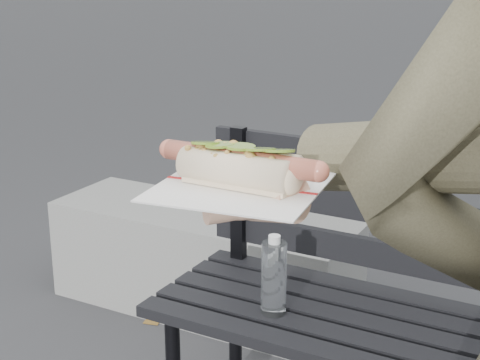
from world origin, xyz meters
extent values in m
cylinder|color=black|center=(-0.66, 1.10, 0.23)|extent=(0.04, 0.04, 0.45)
cube|color=black|center=(0.01, 0.93, 0.47)|extent=(1.50, 0.07, 0.03)
cube|color=black|center=(0.01, 1.02, 0.47)|extent=(1.50, 0.07, 0.03)
cube|color=black|center=(0.01, 1.11, 0.47)|extent=(1.50, 0.07, 0.03)
cube|color=black|center=(-0.66, 1.12, 0.67)|extent=(0.04, 0.03, 0.42)
cube|color=black|center=(0.01, 1.14, 0.57)|extent=(1.50, 0.02, 0.08)
cube|color=black|center=(0.01, 1.14, 0.70)|extent=(1.50, 0.02, 0.08)
cylinder|color=white|center=(-0.41, 0.85, 0.57)|extent=(0.06, 0.06, 0.19)
cylinder|color=white|center=(-0.41, 0.85, 0.68)|extent=(0.03, 0.03, 0.02)
cube|color=slate|center=(-1.08, 1.59, 0.20)|extent=(1.20, 0.40, 0.40)
cylinder|color=#D8A384|center=(-0.04, 0.08, 1.08)|extent=(0.09, 0.08, 0.07)
ellipsoid|color=#D8A384|center=(-0.08, 0.07, 1.07)|extent=(0.10, 0.12, 0.03)
cylinder|color=#D8A384|center=(-0.14, 0.04, 1.07)|extent=(0.05, 0.02, 0.02)
cylinder|color=#D8A384|center=(-0.14, 0.06, 1.07)|extent=(0.05, 0.02, 0.02)
cylinder|color=#D8A384|center=(-0.14, 0.08, 1.07)|extent=(0.05, 0.02, 0.02)
cylinder|color=#D8A384|center=(-0.14, 0.10, 1.07)|extent=(0.05, 0.02, 0.02)
cylinder|color=#D8A384|center=(-0.07, 0.01, 1.07)|extent=(0.04, 0.05, 0.02)
cube|color=white|center=(-0.08, 0.07, 1.09)|extent=(0.21, 0.21, 0.00)
cube|color=#B21E1E|center=(-0.08, 0.07, 1.09)|extent=(0.19, 0.03, 0.00)
cylinder|color=#C9654D|center=(-0.08, 0.07, 1.12)|extent=(0.20, 0.02, 0.02)
sphere|color=#C9654D|center=(-0.18, 0.07, 1.12)|extent=(0.03, 0.02, 0.02)
sphere|color=#C9654D|center=(0.02, 0.07, 1.12)|extent=(0.02, 0.02, 0.02)
sphere|color=#9E6B2D|center=(-0.13, 0.06, 1.13)|extent=(0.01, 0.01, 0.01)
sphere|color=#9E6B2D|center=(-0.05, 0.07, 1.13)|extent=(0.01, 0.01, 0.01)
sphere|color=#9E6B2D|center=(-0.06, 0.08, 1.13)|extent=(0.01, 0.01, 0.01)
sphere|color=#9E6B2D|center=(-0.09, 0.08, 1.13)|extent=(0.01, 0.01, 0.01)
sphere|color=#9E6B2D|center=(-0.13, 0.05, 1.13)|extent=(0.01, 0.01, 0.01)
sphere|color=#9E6B2D|center=(-0.06, 0.05, 1.13)|extent=(0.01, 0.01, 0.01)
sphere|color=#9E6B2D|center=(-0.10, 0.05, 1.13)|extent=(0.01, 0.01, 0.01)
sphere|color=#9E6B2D|center=(-0.13, 0.05, 1.13)|extent=(0.01, 0.01, 0.01)
sphere|color=#9E6B2D|center=(-0.13, 0.06, 1.13)|extent=(0.01, 0.01, 0.01)
sphere|color=#9E6B2D|center=(-0.10, 0.06, 1.13)|extent=(0.01, 0.01, 0.01)
sphere|color=#9E6B2D|center=(-0.10, 0.08, 1.13)|extent=(0.01, 0.01, 0.01)
sphere|color=#9E6B2D|center=(-0.09, 0.05, 1.13)|extent=(0.01, 0.01, 0.01)
sphere|color=#9E6B2D|center=(-0.11, 0.05, 1.13)|extent=(0.01, 0.01, 0.01)
sphere|color=#9E6B2D|center=(-0.10, 0.08, 1.13)|extent=(0.01, 0.01, 0.01)
sphere|color=#9E6B2D|center=(-0.12, 0.05, 1.13)|extent=(0.01, 0.01, 0.01)
sphere|color=#9E6B2D|center=(-0.05, 0.09, 1.13)|extent=(0.01, 0.01, 0.01)
sphere|color=#9E6B2D|center=(-0.14, 0.05, 1.13)|extent=(0.01, 0.01, 0.01)
sphere|color=#9E6B2D|center=(-0.12, 0.08, 1.13)|extent=(0.01, 0.01, 0.01)
sphere|color=#9E6B2D|center=(-0.06, 0.06, 1.13)|extent=(0.01, 0.01, 0.01)
sphere|color=#9E6B2D|center=(-0.11, 0.08, 1.13)|extent=(0.01, 0.01, 0.01)
sphere|color=#9E6B2D|center=(-0.05, 0.08, 1.13)|extent=(0.01, 0.01, 0.01)
sphere|color=#9E6B2D|center=(-0.07, 0.08, 1.13)|extent=(0.01, 0.01, 0.01)
sphere|color=#9E6B2D|center=(-0.10, 0.08, 1.13)|extent=(0.01, 0.01, 0.01)
sphere|color=#9E6B2D|center=(-0.08, 0.08, 1.13)|extent=(0.01, 0.01, 0.01)
sphere|color=#9E6B2D|center=(-0.07, 0.05, 1.13)|extent=(0.01, 0.01, 0.01)
sphere|color=#9E6B2D|center=(-0.06, 0.05, 1.13)|extent=(0.01, 0.01, 0.01)
sphere|color=#9E6B2D|center=(-0.06, 0.06, 1.13)|extent=(0.01, 0.01, 0.01)
sphere|color=#9E6B2D|center=(-0.03, 0.06, 1.13)|extent=(0.01, 0.01, 0.01)
cylinder|color=olive|center=(-0.13, 0.07, 1.14)|extent=(0.04, 0.04, 0.01)
cylinder|color=olive|center=(-0.11, 0.07, 1.14)|extent=(0.04, 0.04, 0.01)
cylinder|color=olive|center=(-0.08, 0.07, 1.14)|extent=(0.04, 0.04, 0.01)
cylinder|color=olive|center=(-0.05, 0.07, 1.14)|extent=(0.04, 0.04, 0.01)
cylinder|color=olive|center=(-0.03, 0.07, 1.14)|extent=(0.04, 0.04, 0.01)
cube|color=brown|center=(-1.19, 1.38, 0.00)|extent=(0.07, 0.05, 0.00)
cube|color=brown|center=(-1.10, 2.13, 0.00)|extent=(0.05, 0.04, 0.00)
cube|color=brown|center=(-1.71, 1.79, 0.00)|extent=(0.06, 0.05, 0.00)
camera|label=1|loc=(0.32, -0.66, 1.36)|focal=55.00mm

